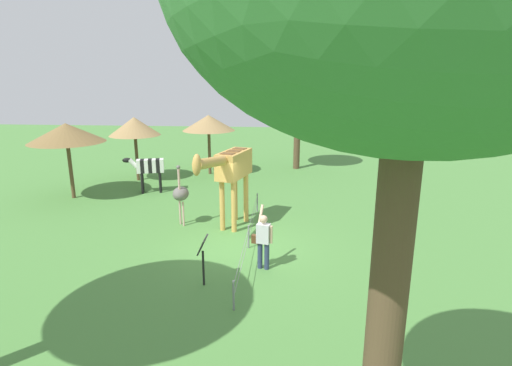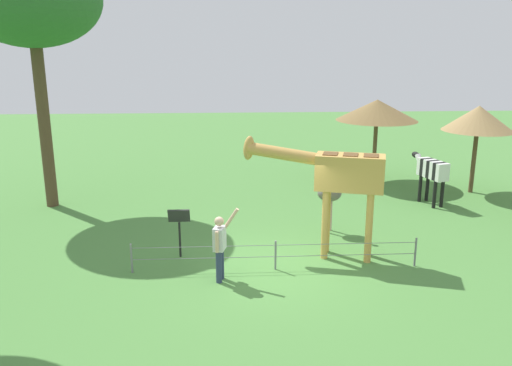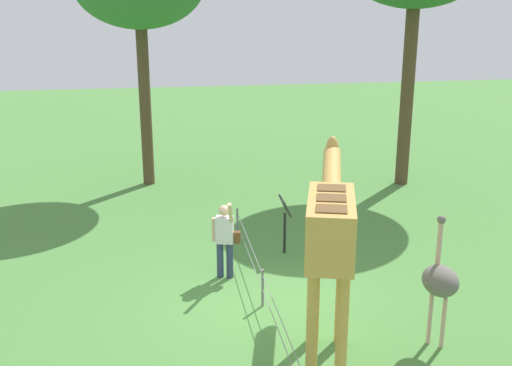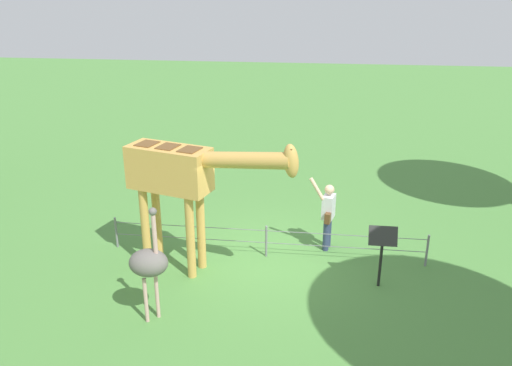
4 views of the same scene
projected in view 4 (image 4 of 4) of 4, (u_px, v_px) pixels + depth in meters
ground_plane at (266, 258)px, 11.72m from camera, size 60.00×60.00×0.00m
giraffe at (182, 176)px, 10.49m from camera, size 3.63×1.48×3.11m
visitor at (328, 213)px, 11.81m from camera, size 0.63×0.59×1.76m
ostrich at (149, 263)px, 9.17m from camera, size 0.70×0.56×2.25m
info_sign at (382, 244)px, 10.31m from camera, size 0.56×0.21×1.32m
wire_fence at (266, 240)px, 11.65m from camera, size 7.05×0.05×0.75m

